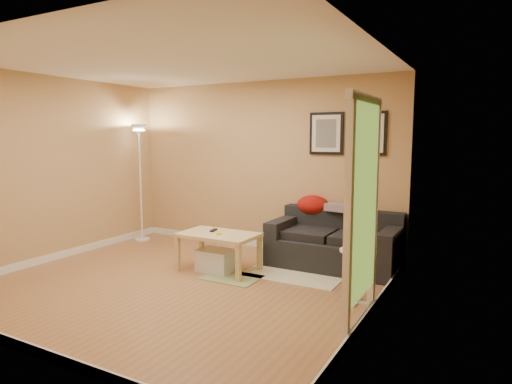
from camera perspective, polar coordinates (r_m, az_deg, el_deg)
floor at (r=5.51m, az=-9.50°, el=-11.54°), size 4.50×4.50×0.00m
ceiling at (r=5.29m, az=-10.11°, el=16.23°), size 4.50×4.50×0.00m
wall_back at (r=6.91m, az=0.59°, el=3.38°), size 4.50×0.00×4.50m
wall_front at (r=3.89m, az=-28.45°, el=-0.47°), size 4.50×0.00×4.50m
wall_left at (r=6.87m, az=-24.68°, el=2.70°), size 0.00×4.00×4.00m
wall_right at (r=4.23m, az=14.83°, el=0.71°), size 0.00×4.00×4.00m
baseboard_back at (r=7.10m, az=0.53°, el=-6.75°), size 4.50×0.02×0.10m
baseboard_front at (r=4.23m, az=-27.27°, el=-17.50°), size 4.50×0.02×0.10m
baseboard_left at (r=7.05m, az=-24.10°, el=-7.47°), size 0.02×4.00×0.10m
baseboard_right at (r=4.54m, az=14.18°, el=-15.16°), size 0.02×4.00×0.10m
sofa at (r=6.07m, az=10.06°, el=-6.09°), size 1.70×0.90×0.75m
red_throw at (r=6.45m, az=7.36°, el=-1.69°), size 0.48×0.36×0.28m
plaid_throw at (r=6.25m, az=10.99°, el=-1.96°), size 0.45×0.32×0.10m
framed_print_left at (r=6.43m, az=9.07°, el=7.46°), size 0.50×0.04×0.60m
framed_print_right at (r=6.26m, az=14.29°, el=7.34°), size 0.50×0.04×0.60m
area_rug at (r=5.81m, az=5.10°, el=-10.40°), size 1.25×0.85×0.01m
green_runner at (r=5.64m, az=-3.15°, el=-10.93°), size 0.70×0.50×0.01m
coffee_table at (r=5.87m, az=-4.85°, el=-7.72°), size 1.07×0.73×0.50m
remote_control at (r=5.95m, az=-5.49°, el=-4.93°), size 0.08×0.17×0.02m
tape_roll at (r=5.71m, az=-4.84°, el=-5.38°), size 0.07×0.07×0.03m
storage_bin at (r=5.87m, az=-5.18°, el=-8.77°), size 0.48×0.35×0.29m
side_table at (r=4.86m, az=12.90°, el=-10.58°), size 0.38×0.38×0.58m
book_stack at (r=4.76m, az=12.95°, el=-6.87°), size 0.21×0.27×0.08m
floor_lamp at (r=7.68m, az=-14.67°, el=0.76°), size 0.26×0.26×1.97m
doorway at (r=4.13m, az=13.54°, el=-3.24°), size 0.12×1.01×2.13m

